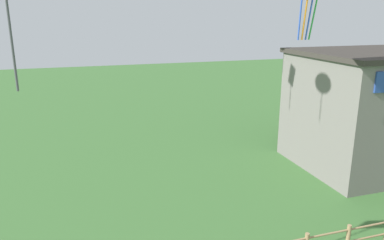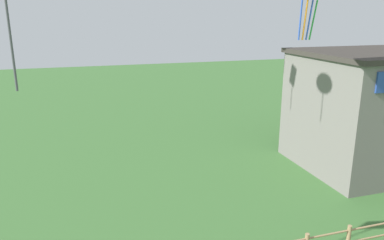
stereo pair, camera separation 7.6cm
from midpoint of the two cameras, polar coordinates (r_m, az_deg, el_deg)
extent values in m
cylinder|color=blue|center=(13.71, 16.48, 15.70)|extent=(0.19, 0.32, 1.98)
cylinder|color=orange|center=(13.81, 17.18, 15.64)|extent=(0.10, 0.34, 1.98)
cylinder|color=blue|center=(13.92, 17.85, 15.59)|extent=(0.10, 0.34, 1.98)
cylinder|color=green|center=(14.04, 18.42, 15.53)|extent=(0.19, 0.32, 1.98)
cylinder|color=#4C4C51|center=(8.39, -25.63, 10.69)|extent=(0.05, 0.05, 1.98)
camera|label=1|loc=(0.04, -89.82, 0.05)|focal=35.00mm
camera|label=2|loc=(0.04, 90.18, -0.05)|focal=35.00mm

